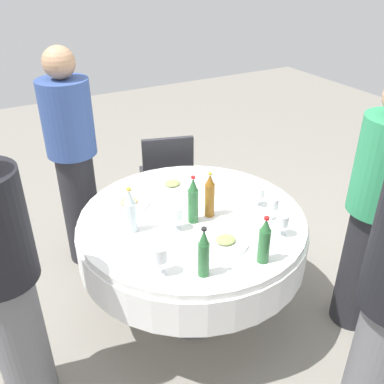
{
  "coord_description": "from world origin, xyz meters",
  "views": [
    {
      "loc": [
        1.02,
        1.87,
        2.13
      ],
      "look_at": [
        0.0,
        0.0,
        0.9
      ],
      "focal_mm": 39.89,
      "sensor_mm": 36.0,
      "label": 1
    }
  ],
  "objects": [
    {
      "name": "bottle_green_south",
      "position": [
        0.2,
        0.49,
        0.87
      ],
      "size": [
        0.06,
        0.06,
        0.27
      ],
      "color": "#2D6B38",
      "rests_on": "dining_table"
    },
    {
      "name": "bottle_amber_far",
      "position": [
        -0.09,
        0.04,
        0.87
      ],
      "size": [
        0.06,
        0.06,
        0.29
      ],
      "color": "#8C5619",
      "rests_on": "dining_table"
    },
    {
      "name": "fork_left",
      "position": [
        -0.28,
        -0.12,
        0.74
      ],
      "size": [
        0.12,
        0.16,
        0.0
      ],
      "primitive_type": "cube",
      "rotation": [
        0.0,
        0.0,
        5.34
      ],
      "color": "silver",
      "rests_on": "dining_table"
    },
    {
      "name": "dining_table",
      "position": [
        0.0,
        0.0,
        0.59
      ],
      "size": [
        1.38,
        1.38,
        0.74
      ],
      "color": "white",
      "rests_on": "ground_plane"
    },
    {
      "name": "plate_right",
      "position": [
        -0.06,
        -0.38,
        0.75
      ],
      "size": [
        0.24,
        0.24,
        0.04
      ],
      "color": "white",
      "rests_on": "dining_table"
    },
    {
      "name": "bottle_clear_left",
      "position": [
        0.37,
        -0.03,
        0.87
      ],
      "size": [
        0.06,
        0.06,
        0.27
      ],
      "color": "silver",
      "rests_on": "dining_table"
    },
    {
      "name": "wine_glass_north",
      "position": [
        -0.34,
        0.41,
        0.83
      ],
      "size": [
        0.07,
        0.07,
        0.13
      ],
      "color": "white",
      "rests_on": "dining_table"
    },
    {
      "name": "wine_glass_mid",
      "position": [
        0.38,
        0.38,
        0.85
      ],
      "size": [
        0.07,
        0.07,
        0.16
      ],
      "color": "white",
      "rests_on": "dining_table"
    },
    {
      "name": "person_south",
      "position": [
        0.46,
        -0.9,
        0.84
      ],
      "size": [
        0.34,
        0.34,
        1.61
      ],
      "rotation": [
        0.0,
        0.0,
        3.61
      ],
      "color": "#26262B",
      "rests_on": "ground_plane"
    },
    {
      "name": "bottle_green_north",
      "position": [
        0.02,
        0.05,
        0.88
      ],
      "size": [
        0.06,
        0.06,
        0.3
      ],
      "color": "#2D6B38",
      "rests_on": "dining_table"
    },
    {
      "name": "chair_mid",
      "position": [
        -0.29,
        -0.96,
        0.52
      ],
      "size": [
        0.5,
        0.5,
        0.87
      ],
      "rotation": [
        0.0,
        0.0,
        2.85
      ],
      "color": "#2D2D33",
      "rests_on": "ground_plane"
    },
    {
      "name": "ground_plane",
      "position": [
        0.0,
        0.0,
        0.0
      ],
      "size": [
        10.0,
        10.0,
        0.0
      ],
      "primitive_type": "plane",
      "color": "gray"
    },
    {
      "name": "wine_glass_outer",
      "position": [
        0.14,
        0.08,
        0.84
      ],
      "size": [
        0.07,
        0.07,
        0.14
      ],
      "color": "white",
      "rests_on": "dining_table"
    },
    {
      "name": "wine_glass_near",
      "position": [
        -0.42,
        0.09,
        0.83
      ],
      "size": [
        0.07,
        0.07,
        0.13
      ],
      "color": "white",
      "rests_on": "dining_table"
    },
    {
      "name": "wine_glass_far",
      "position": [
        -0.38,
        0.27,
        0.85
      ],
      "size": [
        0.06,
        0.06,
        0.15
      ],
      "color": "white",
      "rests_on": "dining_table"
    },
    {
      "name": "plate_west",
      "position": [
        0.28,
        -0.3,
        0.75
      ],
      "size": [
        0.25,
        0.25,
        0.04
      ],
      "color": "white",
      "rests_on": "dining_table"
    },
    {
      "name": "person_north",
      "position": [
        1.07,
        0.14,
        0.81
      ],
      "size": [
        0.34,
        0.34,
        1.55
      ],
      "rotation": [
        0.0,
        0.0,
        -1.44
      ],
      "color": "slate",
      "rests_on": "ground_plane"
    },
    {
      "name": "bottle_green_front",
      "position": [
        -0.11,
        0.54,
        0.86
      ],
      "size": [
        0.06,
        0.06,
        0.27
      ],
      "color": "#2D6B38",
      "rests_on": "dining_table"
    },
    {
      "name": "plate_outer",
      "position": [
        -0.03,
        0.33,
        0.75
      ],
      "size": [
        0.25,
        0.25,
        0.04
      ],
      "color": "white",
      "rests_on": "dining_table"
    },
    {
      "name": "person_left",
      "position": [
        -0.88,
        0.58,
        0.84
      ],
      "size": [
        0.34,
        0.34,
        1.6
      ],
      "rotation": [
        0.0,
        0.0,
        0.99
      ],
      "color": "#26262B",
      "rests_on": "ground_plane"
    }
  ]
}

